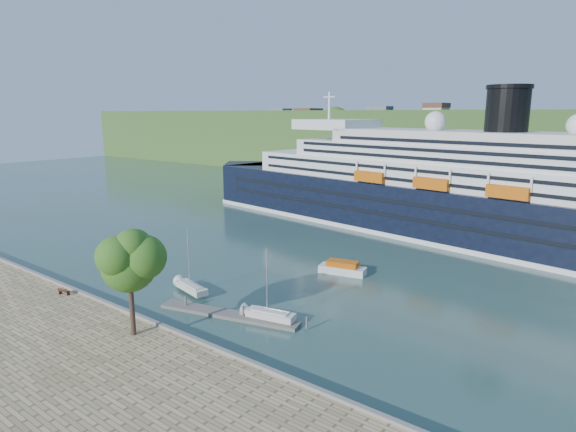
# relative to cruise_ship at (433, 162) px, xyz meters

# --- Properties ---
(ground) EXTENTS (400.00, 400.00, 0.00)m
(ground) POSITION_rel_cruise_ship_xyz_m (-8.21, -59.99, -13.87)
(ground) COLOR #284743
(ground) RESTS_ON ground
(far_hillside) EXTENTS (400.00, 50.00, 24.00)m
(far_hillside) POSITION_rel_cruise_ship_xyz_m (-8.21, 85.01, -1.87)
(far_hillside) COLOR #2C5020
(far_hillside) RESTS_ON ground
(quay_coping) EXTENTS (220.00, 0.50, 0.30)m
(quay_coping) POSITION_rel_cruise_ship_xyz_m (-8.21, -60.19, -12.72)
(quay_coping) COLOR slate
(quay_coping) RESTS_ON promenade
(cruise_ship) EXTENTS (124.86, 34.28, 27.75)m
(cruise_ship) POSITION_rel_cruise_ship_xyz_m (0.00, 0.00, 0.00)
(cruise_ship) COLOR black
(cruise_ship) RESTS_ON ground
(park_bench) EXTENTS (1.61, 1.04, 0.96)m
(park_bench) POSITION_rel_cruise_ship_xyz_m (-22.55, -61.69, -12.40)
(park_bench) COLOR #452013
(park_bench) RESTS_ON promenade
(promenade_tree) EXTENTS (7.32, 7.32, 12.12)m
(promenade_tree) POSITION_rel_cruise_ship_xyz_m (-6.29, -63.06, -6.81)
(promenade_tree) COLOR #2A5F19
(promenade_tree) RESTS_ON promenade
(floating_pontoon) EXTENTS (17.43, 6.57, 0.39)m
(floating_pontoon) POSITION_rel_cruise_ship_xyz_m (-3.45, -52.32, -13.68)
(floating_pontoon) COLOR slate
(floating_pontoon) RESTS_ON ground
(sailboat_white_near) EXTENTS (6.58, 3.11, 8.20)m
(sailboat_white_near) POSITION_rel_cruise_ship_xyz_m (-12.14, -50.19, -9.77)
(sailboat_white_near) COLOR silver
(sailboat_white_near) RESTS_ON ground
(sailboat_white_far) EXTENTS (6.53, 3.08, 8.14)m
(sailboat_white_far) POSITION_rel_cruise_ship_xyz_m (1.47, -50.56, -9.80)
(sailboat_white_far) COLOR silver
(sailboat_white_far) RESTS_ON ground
(tender_launch) EXTENTS (7.22, 3.82, 1.90)m
(tender_launch) POSITION_rel_cruise_ship_xyz_m (-0.77, -31.26, -12.93)
(tender_launch) COLOR #C5570B
(tender_launch) RESTS_ON ground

